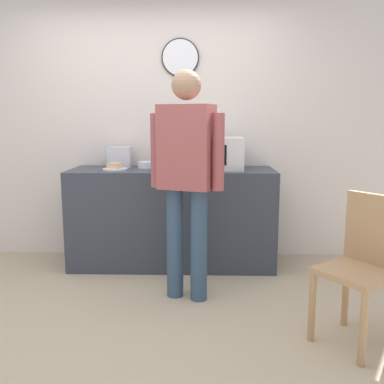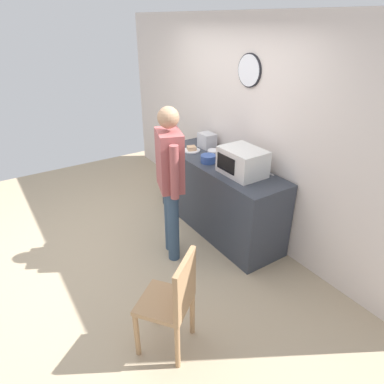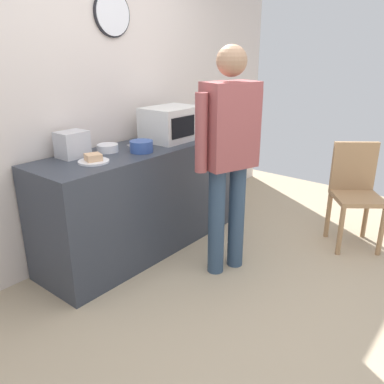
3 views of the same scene
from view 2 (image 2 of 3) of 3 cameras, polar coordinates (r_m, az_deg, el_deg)
name	(u,v)px [view 2 (image 2 of 3)]	position (r m, az deg, el deg)	size (l,w,h in m)	color
ground_plane	(128,249)	(4.28, -10.76, -9.38)	(6.00, 6.00, 0.00)	tan
back_wall	(235,125)	(4.44, 7.29, 11.18)	(5.40, 0.13, 2.60)	silver
kitchen_counter	(218,196)	(4.39, 4.46, -0.67)	(1.93, 0.62, 0.94)	#333842
microwave	(242,162)	(3.84, 8.50, 5.06)	(0.50, 0.39, 0.30)	silver
sandwich_plate	(192,149)	(4.55, -0.06, 7.20)	(0.23, 0.23, 0.07)	white
salad_bowl	(214,152)	(4.43, 3.77, 6.68)	(0.17, 0.17, 0.06)	white
cereal_bowl	(208,159)	(4.17, 2.76, 5.62)	(0.19, 0.19, 0.09)	#33519E
toaster	(207,141)	(4.66, 2.56, 8.67)	(0.22, 0.18, 0.20)	silver
fork_utensil	(223,161)	(4.24, 5.27, 5.30)	(0.17, 0.02, 0.01)	silver
spoon_utensil	(268,173)	(3.98, 12.72, 3.18)	(0.17, 0.02, 0.01)	silver
person_standing	(170,175)	(3.62, -3.72, 2.94)	(0.56, 0.36, 1.76)	#324862
wooden_chair	(173,300)	(2.83, -3.23, -17.68)	(0.56, 0.56, 0.94)	#A87F56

